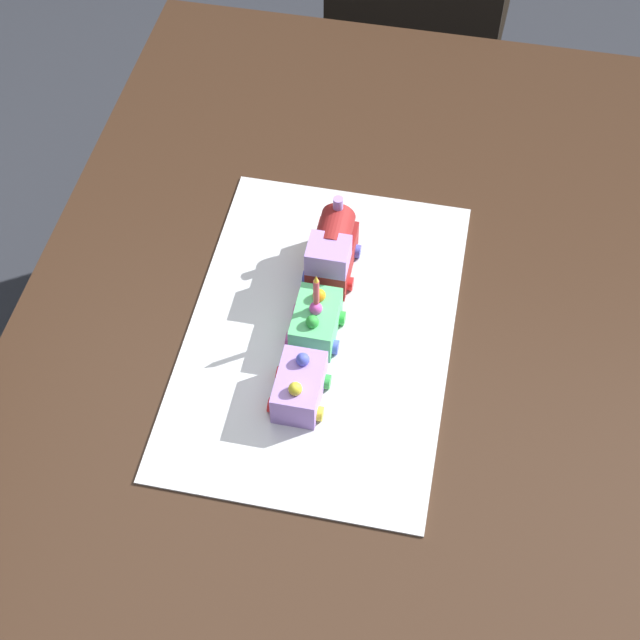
{
  "coord_description": "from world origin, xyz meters",
  "views": [
    {
      "loc": [
        0.9,
        0.14,
        1.91
      ],
      "look_at": [
        0.07,
        -0.02,
        0.77
      ],
      "focal_mm": 52.87,
      "sensor_mm": 36.0,
      "label": 1
    }
  ],
  "objects_px": {
    "cake_car_gondola_mint_green": "(316,321)",
    "cake_locomotive": "(332,250)",
    "cake_car_flatbed_lavender": "(299,387)",
    "birthday_candle": "(316,290)",
    "dining_table": "(342,337)",
    "chair": "(416,37)"
  },
  "relations": [
    {
      "from": "cake_car_gondola_mint_green",
      "to": "birthday_candle",
      "type": "bearing_deg",
      "value": 180.0
    },
    {
      "from": "cake_locomotive",
      "to": "cake_car_flatbed_lavender",
      "type": "bearing_deg",
      "value": -0.0
    },
    {
      "from": "cake_car_gondola_mint_green",
      "to": "cake_car_flatbed_lavender",
      "type": "xyz_separation_m",
      "value": [
        0.12,
        0.0,
        -0.0
      ]
    },
    {
      "from": "cake_car_flatbed_lavender",
      "to": "chair",
      "type": "bearing_deg",
      "value": 178.94
    },
    {
      "from": "cake_locomotive",
      "to": "cake_car_flatbed_lavender",
      "type": "xyz_separation_m",
      "value": [
        0.25,
        -0.0,
        -0.02
      ]
    },
    {
      "from": "birthday_candle",
      "to": "cake_car_flatbed_lavender",
      "type": "bearing_deg",
      "value": -0.0
    },
    {
      "from": "cake_car_gondola_mint_green",
      "to": "birthday_candle",
      "type": "height_order",
      "value": "birthday_candle"
    },
    {
      "from": "dining_table",
      "to": "chair",
      "type": "distance_m",
      "value": 1.05
    },
    {
      "from": "cake_locomotive",
      "to": "cake_car_gondola_mint_green",
      "type": "xyz_separation_m",
      "value": [
        0.13,
        -0.0,
        -0.02
      ]
    },
    {
      "from": "cake_locomotive",
      "to": "dining_table",
      "type": "bearing_deg",
      "value": 28.85
    },
    {
      "from": "cake_locomotive",
      "to": "cake_car_flatbed_lavender",
      "type": "distance_m",
      "value": 0.25
    },
    {
      "from": "cake_car_gondola_mint_green",
      "to": "cake_locomotive",
      "type": "bearing_deg",
      "value": 180.0
    },
    {
      "from": "chair",
      "to": "birthday_candle",
      "type": "height_order",
      "value": "birthday_candle"
    },
    {
      "from": "birthday_candle",
      "to": "dining_table",
      "type": "bearing_deg",
      "value": 159.56
    },
    {
      "from": "cake_car_gondola_mint_green",
      "to": "cake_car_flatbed_lavender",
      "type": "bearing_deg",
      "value": 0.0
    },
    {
      "from": "cake_locomotive",
      "to": "birthday_candle",
      "type": "distance_m",
      "value": 0.14
    },
    {
      "from": "chair",
      "to": "cake_locomotive",
      "type": "distance_m",
      "value": 1.03
    },
    {
      "from": "dining_table",
      "to": "cake_car_gondola_mint_green",
      "type": "relative_size",
      "value": 14.0
    },
    {
      "from": "dining_table",
      "to": "chair",
      "type": "bearing_deg",
      "value": -179.71
    },
    {
      "from": "dining_table",
      "to": "chair",
      "type": "height_order",
      "value": "chair"
    },
    {
      "from": "dining_table",
      "to": "cake_locomotive",
      "type": "distance_m",
      "value": 0.17
    },
    {
      "from": "cake_locomotive",
      "to": "cake_car_gondola_mint_green",
      "type": "distance_m",
      "value": 0.13
    }
  ]
}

